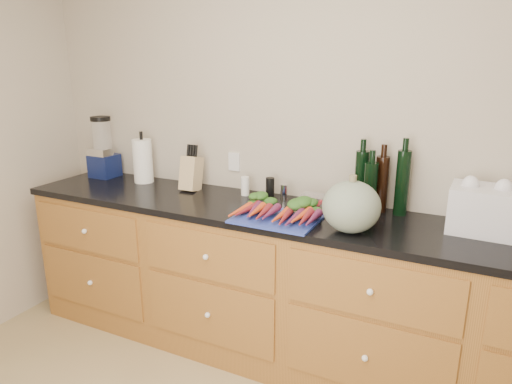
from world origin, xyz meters
The scene contains 15 objects.
wall_back centered at (0.00, 1.62, 1.30)m, with size 4.10×0.05×2.60m, color #B9AD99.
cabinets centered at (0.00, 1.30, 0.45)m, with size 3.60×0.64×0.90m.
countertop centered at (0.00, 1.30, 0.92)m, with size 3.64×0.62×0.04m, color black.
cutting_board centered at (-0.10, 1.14, 0.95)m, with size 0.44×0.33×0.01m, color #26399C.
carrots centered at (-0.10, 1.18, 0.98)m, with size 0.46×0.34×0.06m.
squash centered at (0.30, 1.14, 1.07)m, with size 0.29×0.29×0.26m, color slate.
blender_appliance centered at (-1.60, 1.46, 1.13)m, with size 0.17×0.17×0.44m.
paper_towel centered at (-1.25, 1.46, 1.09)m, with size 0.13×0.13×0.30m, color white.
knife_block centered at (-0.84, 1.44, 1.05)m, with size 0.11×0.11×0.22m, color tan.
grinder_salt centered at (-0.46, 1.48, 1.00)m, with size 0.05×0.05×0.12m, color white.
grinder_pepper centered at (-0.29, 1.48, 1.01)m, with size 0.05×0.05×0.13m, color black.
canister_chrome centered at (-0.20, 1.48, 0.99)m, with size 0.04×0.04×0.10m, color silver.
tomato_box centered at (0.00, 1.47, 0.97)m, with size 0.14×0.11×0.06m, color white.
bottles centered at (0.36, 1.51, 1.10)m, with size 0.30×0.15×0.36m.
grocery_bag centered at (0.88, 1.42, 1.05)m, with size 0.31×0.25×0.23m, color white, non-canonical shape.
Camera 1 is at (0.81, -0.97, 1.76)m, focal length 32.00 mm.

